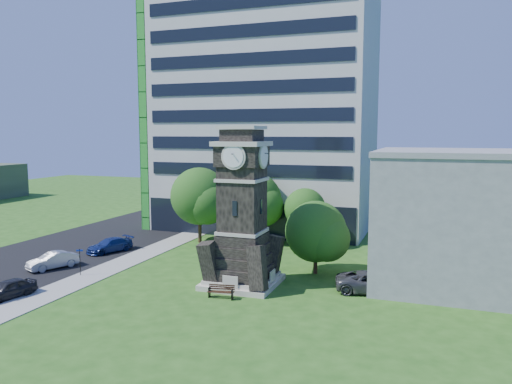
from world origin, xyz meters
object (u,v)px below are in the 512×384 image
at_px(street_sign, 80,259).
at_px(car_east_lot, 374,283).
at_px(park_bench, 221,291).
at_px(clock_tower, 242,217).
at_px(car_street_south, 8,289).
at_px(car_street_mid, 53,261).
at_px(car_street_north, 110,245).

bearing_deg(street_sign, car_east_lot, -12.95).
relative_size(park_bench, street_sign, 0.83).
bearing_deg(car_east_lot, clock_tower, 89.35).
bearing_deg(park_bench, clock_tower, 75.33).
xyz_separation_m(car_street_south, car_street_mid, (-2.64, 7.38, 0.03)).
bearing_deg(park_bench, car_street_south, -170.23).
xyz_separation_m(car_street_south, park_bench, (14.25, 5.19, -0.16)).
bearing_deg(car_street_north, car_street_south, -61.56).
xyz_separation_m(clock_tower, car_street_north, (-16.22, 5.44, -4.60)).
xyz_separation_m(car_street_mid, street_sign, (3.71, -1.00, 0.71)).
relative_size(car_street_north, street_sign, 2.06).
distance_m(clock_tower, car_street_mid, 17.80).
distance_m(clock_tower, street_sign, 14.18).
bearing_deg(car_street_south, park_bench, 32.95).
xyz_separation_m(car_street_mid, park_bench, (16.89, -2.19, -0.19)).
height_order(car_street_north, car_east_lot, car_east_lot).
xyz_separation_m(car_street_mid, car_east_lot, (26.96, 2.72, 0.07)).
distance_m(car_street_south, car_street_north, 14.22).
height_order(car_east_lot, park_bench, car_east_lot).
distance_m(clock_tower, park_bench, 5.91).
distance_m(car_street_north, street_sign, 8.25).
relative_size(car_east_lot, street_sign, 2.44).
bearing_deg(street_sign, clock_tower, -12.33).
distance_m(car_street_mid, car_east_lot, 27.10).
height_order(car_street_mid, street_sign, street_sign).
relative_size(car_street_south, street_sign, 1.75).
bearing_deg(park_bench, car_east_lot, 15.71).
height_order(car_east_lot, street_sign, street_sign).
relative_size(car_street_south, car_street_north, 0.85).
xyz_separation_m(clock_tower, car_street_mid, (-17.15, -1.30, -4.58)).
bearing_deg(street_sign, park_bench, -27.19).
xyz_separation_m(clock_tower, street_sign, (-13.45, -2.30, -3.86)).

